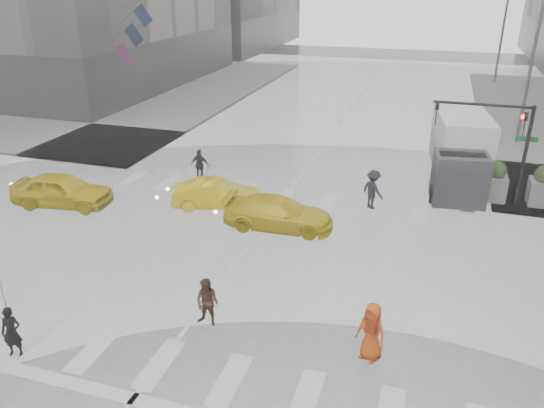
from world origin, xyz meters
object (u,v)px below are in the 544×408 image
(pedestrian_orange, at_px, (372,332))
(taxi_front, at_px, (62,190))
(traffic_signal_pole, at_px, (503,134))
(pedestrian_brown, at_px, (207,302))
(box_truck, at_px, (461,151))
(taxi_mid, at_px, (217,195))

(pedestrian_orange, relative_size, taxi_front, 0.39)
(traffic_signal_pole, distance_m, pedestrian_orange, 12.86)
(pedestrian_brown, bearing_deg, pedestrian_orange, 3.54)
(taxi_front, height_order, box_truck, box_truck)
(box_truck, bearing_deg, pedestrian_brown, -125.00)
(traffic_signal_pole, bearing_deg, pedestrian_orange, -107.25)
(traffic_signal_pole, height_order, box_truck, traffic_signal_pole)
(pedestrian_brown, distance_m, taxi_mid, 8.44)
(pedestrian_brown, relative_size, pedestrian_orange, 0.90)
(traffic_signal_pole, xyz_separation_m, taxi_mid, (-11.51, -4.13, -2.59))
(pedestrian_brown, bearing_deg, taxi_front, 152.15)
(traffic_signal_pole, xyz_separation_m, pedestrian_orange, (-3.75, -12.07, -2.36))
(pedestrian_brown, bearing_deg, box_truck, 67.39)
(traffic_signal_pole, bearing_deg, taxi_mid, -160.25)
(pedestrian_orange, relative_size, box_truck, 0.27)
(taxi_front, distance_m, taxi_mid, 6.81)
(pedestrian_orange, bearing_deg, box_truck, 104.42)
(traffic_signal_pole, relative_size, pedestrian_orange, 2.66)
(pedestrian_orange, distance_m, taxi_mid, 11.11)
(pedestrian_brown, distance_m, pedestrian_orange, 4.72)
(pedestrian_orange, distance_m, box_truck, 13.99)
(pedestrian_orange, xyz_separation_m, box_truck, (2.24, 13.78, 0.91))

